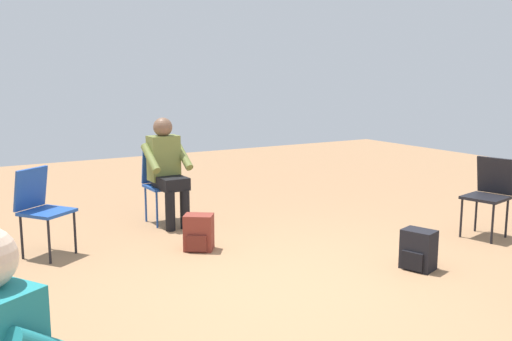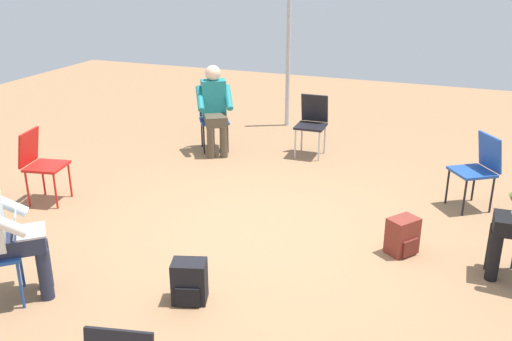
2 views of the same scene
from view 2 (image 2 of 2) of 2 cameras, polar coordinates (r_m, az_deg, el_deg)
name	(u,v)px [view 2 (image 2 of 2)]	position (r m, az deg, el deg)	size (l,w,h in m)	color
ground_plane	(266,233)	(5.90, 1.01, -6.28)	(15.89, 15.89, 0.00)	#99704C
chair_southeast	(479,166)	(6.75, 21.36, 0.40)	(0.57, 0.58, 0.85)	#1E4799
chair_east	(312,121)	(8.07, 5.64, 4.97)	(0.45, 0.41, 0.85)	black
chair_northeast	(214,116)	(8.32, -4.27, 5.51)	(0.58, 0.56, 0.85)	#1E4799
chair_north	(40,161)	(6.90, -20.80, 0.91)	(0.47, 0.50, 0.85)	red
person_with_laptop	(2,224)	(4.95, -24.06, -4.88)	(0.63, 0.64, 1.24)	#23283D
person_in_teal	(214,105)	(8.11, -4.18, 6.55)	(0.63, 0.62, 1.24)	#4C4233
backpack_near_laptop_user	(402,238)	(5.64, 14.41, -6.53)	(0.34, 0.33, 0.36)	maroon
backpack_by_empty_chair	(190,284)	(4.80, -6.66, -11.18)	(0.30, 0.33, 0.36)	black
tent_pole_near	(288,58)	(9.36, 3.23, 11.19)	(0.07, 0.07, 2.25)	#B2B2B7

